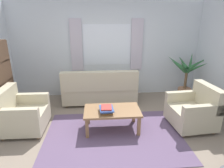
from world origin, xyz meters
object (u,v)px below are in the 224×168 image
object	(u,v)px
armchair_right	(194,110)
book_stack_on_table	(107,109)
potted_plant	(186,78)
couch	(100,89)
armchair_left	(21,114)
coffee_table	(112,112)

from	to	relation	value
armchair_right	book_stack_on_table	size ratio (longest dim) A/B	2.65
book_stack_on_table	potted_plant	bearing A→B (deg)	34.55
book_stack_on_table	potted_plant	size ratio (longest dim) A/B	0.27
couch	potted_plant	bearing A→B (deg)	-177.60
armchair_right	armchair_left	bearing A→B (deg)	-96.92
book_stack_on_table	couch	bearing A→B (deg)	94.01
armchair_right	potted_plant	xyz separation A→B (m)	(0.45, 1.45, 0.25)
couch	potted_plant	xyz separation A→B (m)	(2.36, 0.10, 0.23)
armchair_right	couch	bearing A→B (deg)	-130.16
couch	book_stack_on_table	bearing A→B (deg)	94.01
armchair_left	potted_plant	world-z (taller)	potted_plant
coffee_table	book_stack_on_table	size ratio (longest dim) A/B	3.22
couch	potted_plant	size ratio (longest dim) A/B	1.51
couch	armchair_right	xyz separation A→B (m)	(1.91, -1.35, -0.01)
couch	coffee_table	distance (m)	1.37
couch	armchair_left	size ratio (longest dim) A/B	2.16
armchair_right	coffee_table	xyz separation A→B (m)	(-1.69, -0.01, 0.03)
armchair_left	potted_plant	bearing A→B (deg)	-70.78
armchair_left	potted_plant	size ratio (longest dim) A/B	0.70
book_stack_on_table	potted_plant	world-z (taller)	potted_plant
armchair_right	coffee_table	bearing A→B (deg)	-94.61
armchair_right	book_stack_on_table	distance (m)	1.81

